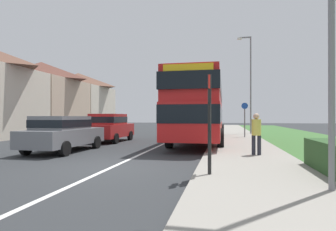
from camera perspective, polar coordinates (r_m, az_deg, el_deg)
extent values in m
plane|color=#2D3033|center=(8.64, -11.55, -10.54)|extent=(120.00, 120.00, 0.00)
cube|color=silver|center=(16.24, -0.31, -5.69)|extent=(0.14, 60.00, 0.01)
cube|color=gray|center=(13.92, 15.17, -6.36)|extent=(3.20, 68.00, 0.12)
cube|color=red|center=(16.32, 6.74, -1.02)|extent=(2.50, 11.30, 1.65)
cube|color=red|center=(16.38, 6.73, 4.59)|extent=(2.45, 11.08, 1.55)
cube|color=black|center=(16.32, 6.74, 0.14)|extent=(2.52, 11.36, 0.76)
cube|color=black|center=(16.38, 6.73, 4.86)|extent=(2.52, 11.36, 0.72)
cube|color=gold|center=(10.92, 4.19, 9.64)|extent=(2.00, 0.08, 0.44)
cylinder|color=black|center=(19.97, 4.02, -3.24)|extent=(0.30, 1.00, 1.00)
cylinder|color=black|center=(19.79, 11.22, -3.27)|extent=(0.30, 1.00, 1.00)
cylinder|color=black|center=(13.46, 0.27, -4.70)|extent=(0.30, 1.00, 1.00)
cylinder|color=black|center=(13.19, 11.01, -4.79)|extent=(0.30, 1.00, 1.00)
cube|color=slate|center=(12.96, -20.89, -4.20)|extent=(1.78, 4.31, 0.70)
cube|color=slate|center=(12.75, -21.40, -1.41)|extent=(1.57, 2.37, 0.57)
cube|color=black|center=(12.75, -21.40, -1.54)|extent=(1.60, 2.39, 0.32)
cylinder|color=black|center=(14.57, -20.96, -5.13)|extent=(0.20, 0.60, 0.60)
cylinder|color=black|center=(13.72, -14.78, -5.45)|extent=(0.20, 0.60, 0.60)
cylinder|color=black|center=(12.42, -27.65, -5.98)|extent=(0.20, 0.60, 0.60)
cylinder|color=black|center=(11.40, -20.81, -6.50)|extent=(0.20, 0.60, 0.60)
cube|color=#B21E1E|center=(17.25, -12.14, -3.08)|extent=(1.84, 3.97, 0.78)
cube|color=#B21E1E|center=(17.05, -12.41, -0.74)|extent=(1.62, 2.18, 0.64)
cube|color=black|center=(17.05, -12.41, -0.85)|extent=(1.65, 2.21, 0.36)
cylinder|color=black|center=(18.77, -13.14, -4.04)|extent=(0.20, 0.60, 0.60)
cylinder|color=black|center=(18.09, -7.95, -4.19)|extent=(0.20, 0.60, 0.60)
cylinder|color=black|center=(16.57, -16.72, -4.54)|extent=(0.20, 0.60, 0.60)
cylinder|color=black|center=(15.80, -10.95, -4.76)|extent=(0.20, 0.60, 0.60)
cylinder|color=#23232D|center=(10.68, 17.52, -6.26)|extent=(0.14, 0.14, 0.85)
cylinder|color=#23232D|center=(10.70, 18.59, -6.25)|extent=(0.14, 0.14, 0.85)
cylinder|color=#D1C14C|center=(10.64, 18.05, -2.37)|extent=(0.34, 0.34, 0.60)
sphere|color=tan|center=(10.63, 18.04, -0.16)|extent=(0.22, 0.22, 0.22)
cylinder|color=black|center=(6.82, 8.71, -2.32)|extent=(0.09, 0.09, 2.60)
cube|color=red|center=(6.86, 8.70, 6.90)|extent=(0.04, 0.44, 0.32)
cube|color=black|center=(6.83, 8.71, -0.21)|extent=(0.06, 0.52, 0.68)
cylinder|color=slate|center=(19.71, 15.80, -1.67)|extent=(0.08, 0.08, 2.10)
cylinder|color=blue|center=(19.72, 15.79, 1.96)|extent=(0.44, 0.03, 0.44)
cylinder|color=slate|center=(6.46, 31.08, 17.31)|extent=(0.12, 0.12, 6.98)
cylinder|color=slate|center=(24.07, 16.96, 5.99)|extent=(0.12, 0.12, 8.31)
cube|color=slate|center=(24.82, 15.88, 15.47)|extent=(0.90, 0.10, 0.10)
cube|color=silver|center=(24.77, 14.80, 15.33)|extent=(0.36, 0.20, 0.14)
cube|color=#C1A88E|center=(28.59, -25.07, 1.71)|extent=(6.79, 6.54, 5.01)
pyramid|color=brown|center=(28.90, -25.06, 8.42)|extent=(6.79, 6.54, 1.75)
cube|color=beige|center=(34.17, -18.36, 1.38)|extent=(6.79, 6.54, 5.01)
pyramid|color=brown|center=(34.43, -18.35, 7.02)|extent=(6.79, 6.54, 1.75)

